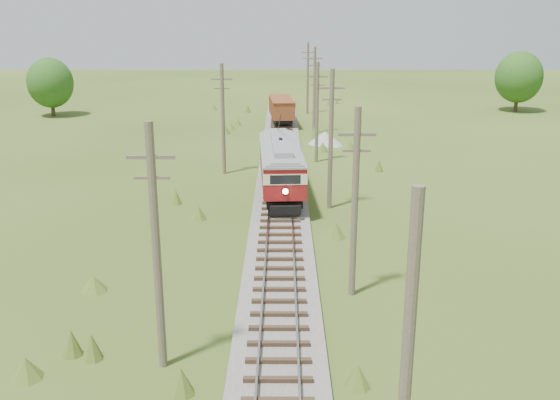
{
  "coord_description": "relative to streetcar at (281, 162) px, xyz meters",
  "views": [
    {
      "loc": [
        0.16,
        -7.99,
        12.43
      ],
      "look_at": [
        0.0,
        24.69,
        2.46
      ],
      "focal_mm": 40.0,
      "sensor_mm": 36.0,
      "label": 1
    }
  ],
  "objects": [
    {
      "name": "railbed_main",
      "position": [
        -0.0,
        0.52,
        -2.3
      ],
      "size": [
        3.6,
        96.0,
        0.57
      ],
      "color": "#605B54",
      "rests_on": "ground"
    },
    {
      "name": "streetcar",
      "position": [
        0.0,
        0.0,
        0.0
      ],
      "size": [
        3.29,
        11.64,
        5.28
      ],
      "rotation": [
        0.0,
        0.0,
        0.05
      ],
      "color": "black",
      "rests_on": "ground"
    },
    {
      "name": "utility_pole_l_a",
      "position": [
        -4.2,
        -21.48,
        2.14
      ],
      "size": [
        1.6,
        0.3,
        9.0
      ],
      "color": "brown",
      "rests_on": "ground"
    },
    {
      "name": "utility_pole_r_3",
      "position": [
        3.2,
        -2.48,
        2.14
      ],
      "size": [
        1.6,
        0.3,
        9.0
      ],
      "color": "brown",
      "rests_on": "ground"
    },
    {
      "name": "utility_pole_r_4",
      "position": [
        3.0,
        10.52,
        1.83
      ],
      "size": [
        1.6,
        0.3,
        8.4
      ],
      "color": "brown",
      "rests_on": "ground"
    },
    {
      "name": "utility_pole_r_2",
      "position": [
        3.3,
        -15.48,
        1.93
      ],
      "size": [
        1.6,
        0.3,
        8.6
      ],
      "color": "brown",
      "rests_on": "ground"
    },
    {
      "name": "gravel_pile",
      "position": [
        4.34,
        17.91,
        -1.93
      ],
      "size": [
        3.31,
        3.51,
        1.2
      ],
      "color": "gray",
      "rests_on": "ground"
    },
    {
      "name": "tree_mid_a",
      "position": [
        -28.0,
        34.52,
        1.53
      ],
      "size": [
        5.46,
        5.46,
        7.03
      ],
      "color": "#38281C",
      "rests_on": "ground"
    },
    {
      "name": "utility_pole_r_5",
      "position": [
        3.4,
        23.52,
        2.08
      ],
      "size": [
        1.6,
        0.3,
        8.9
      ],
      "color": "brown",
      "rests_on": "ground"
    },
    {
      "name": "gondola",
      "position": [
        -0.0,
        28.28,
        -0.6
      ],
      "size": [
        3.03,
        7.59,
        2.46
      ],
      "rotation": [
        0.0,
        0.0,
        0.08
      ],
      "color": "black",
      "rests_on": "ground"
    },
    {
      "name": "utility_pole_l_b",
      "position": [
        -4.5,
        6.52,
        1.93
      ],
      "size": [
        1.6,
        0.3,
        8.6
      ],
      "color": "brown",
      "rests_on": "ground"
    },
    {
      "name": "tree_mid_b",
      "position": [
        30.0,
        38.52,
        1.84
      ],
      "size": [
        5.88,
        5.88,
        7.57
      ],
      "color": "#38281C",
      "rests_on": "ground"
    },
    {
      "name": "utility_pole_r_1",
      "position": [
        3.1,
        -28.48,
        1.91
      ],
      "size": [
        0.3,
        0.3,
        8.8
      ],
      "color": "brown",
      "rests_on": "ground"
    },
    {
      "name": "utility_pole_r_6",
      "position": [
        3.2,
        36.52,
        1.98
      ],
      "size": [
        1.6,
        0.3,
        8.7
      ],
      "color": "brown",
      "rests_on": "ground"
    }
  ]
}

